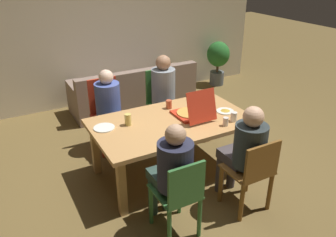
% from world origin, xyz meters
% --- Properties ---
extents(ground_plane, '(20.00, 20.00, 0.00)m').
position_xyz_m(ground_plane, '(0.00, 0.00, 0.00)').
color(ground_plane, brown).
extents(back_wall, '(6.64, 0.12, 2.80)m').
position_xyz_m(back_wall, '(0.00, 2.76, 1.40)').
color(back_wall, beige).
rests_on(back_wall, ground).
extents(dining_table, '(1.89, 1.10, 0.72)m').
position_xyz_m(dining_table, '(0.00, 0.00, 0.64)').
color(dining_table, tan).
rests_on(dining_table, ground).
extents(chair_0, '(0.38, 0.44, 0.98)m').
position_xyz_m(chair_0, '(0.38, 1.04, 0.53)').
color(chair_0, '#326F2E').
rests_on(chair_0, ground).
extents(person_0, '(0.35, 0.49, 1.24)m').
position_xyz_m(person_0, '(0.38, 0.90, 0.74)').
color(person_0, '#393437').
rests_on(person_0, ground).
extents(chair_1, '(0.45, 0.42, 0.86)m').
position_xyz_m(chair_1, '(0.38, -1.02, 0.47)').
color(chair_1, brown).
rests_on(chair_1, ground).
extents(person_1, '(0.33, 0.55, 1.19)m').
position_xyz_m(person_1, '(0.38, -0.88, 0.70)').
color(person_1, '#433C3E').
rests_on(person_1, ground).
extents(chair_2, '(0.43, 0.45, 0.98)m').
position_xyz_m(chair_2, '(-0.47, 1.03, 0.53)').
color(chair_2, red).
rests_on(chair_2, ground).
extents(person_2, '(0.34, 0.55, 1.16)m').
position_xyz_m(person_2, '(-0.47, 0.87, 0.69)').
color(person_2, '#2F3C3F').
rests_on(person_2, ground).
extents(chair_3, '(0.39, 0.44, 0.88)m').
position_xyz_m(chair_3, '(-0.47, -0.98, 0.48)').
color(chair_3, '#326932').
rests_on(chair_3, ground).
extents(person_3, '(0.34, 0.53, 1.18)m').
position_xyz_m(person_3, '(-0.47, -0.84, 0.70)').
color(person_3, '#2D433A').
rests_on(person_3, ground).
extents(pizza_box_0, '(0.38, 0.48, 0.39)m').
position_xyz_m(pizza_box_0, '(0.27, -0.02, 0.78)').
color(pizza_box_0, red).
rests_on(pizza_box_0, dining_table).
extents(plate_0, '(0.22, 0.22, 0.03)m').
position_xyz_m(plate_0, '(0.71, -0.10, 0.73)').
color(plate_0, white).
rests_on(plate_0, dining_table).
extents(plate_1, '(0.24, 0.24, 0.01)m').
position_xyz_m(plate_1, '(-0.78, 0.19, 0.73)').
color(plate_1, white).
rests_on(plate_1, dining_table).
extents(drinking_glass_0, '(0.08, 0.08, 0.11)m').
position_xyz_m(drinking_glass_0, '(0.14, 0.33, 0.78)').
color(drinking_glass_0, '#B94F32').
rests_on(drinking_glass_0, dining_table).
extents(drinking_glass_1, '(0.06, 0.06, 0.10)m').
position_xyz_m(drinking_glass_1, '(0.47, -0.41, 0.78)').
color(drinking_glass_1, silver).
rests_on(drinking_glass_1, dining_table).
extents(drinking_glass_2, '(0.08, 0.08, 0.11)m').
position_xyz_m(drinking_glass_2, '(0.63, -0.36, 0.78)').
color(drinking_glass_2, silver).
rests_on(drinking_glass_2, dining_table).
extents(drinking_glass_3, '(0.08, 0.08, 0.14)m').
position_xyz_m(drinking_glass_3, '(-0.50, 0.14, 0.79)').
color(drinking_glass_3, '#DCC35E').
rests_on(drinking_glass_3, dining_table).
extents(couch, '(2.17, 0.79, 0.78)m').
position_xyz_m(couch, '(0.39, 2.08, 0.28)').
color(couch, '#866E60').
rests_on(couch, ground).
extents(potted_plant, '(0.47, 0.47, 0.91)m').
position_xyz_m(potted_plant, '(2.42, 2.38, 0.57)').
color(potted_plant, '#535A5F').
rests_on(potted_plant, ground).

